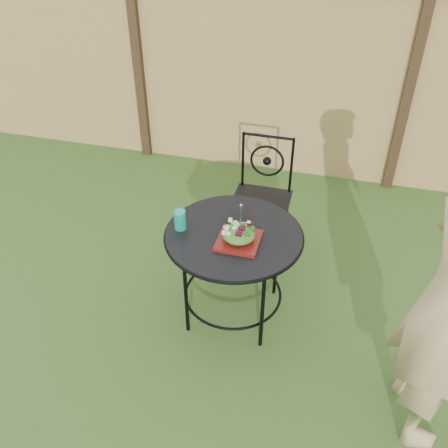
# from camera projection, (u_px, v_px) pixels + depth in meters

# --- Properties ---
(ground) EXTENTS (60.00, 60.00, 0.00)m
(ground) POSITION_uv_depth(u_px,v_px,m) (203.00, 313.00, 3.68)
(ground) COLOR #234616
(ground) RESTS_ON ground
(fence) EXTENTS (8.00, 0.12, 1.90)m
(fence) POSITION_uv_depth(u_px,v_px,m) (267.00, 81.00, 4.79)
(fence) COLOR tan
(fence) RESTS_ON ground
(patio_table) EXTENTS (0.92, 0.92, 0.72)m
(patio_table) POSITION_uv_depth(u_px,v_px,m) (234.00, 250.00, 3.35)
(patio_table) COLOR black
(patio_table) RESTS_ON ground
(patio_chair) EXTENTS (0.46, 0.46, 0.95)m
(patio_chair) POSITION_uv_depth(u_px,v_px,m) (262.00, 194.00, 4.04)
(patio_chair) COLOR black
(patio_chair) RESTS_ON ground
(salad_plate) EXTENTS (0.27, 0.27, 0.02)m
(salad_plate) POSITION_uv_depth(u_px,v_px,m) (239.00, 241.00, 3.19)
(salad_plate) COLOR #4F0D0B
(salad_plate) RESTS_ON patio_table
(salad) EXTENTS (0.21, 0.21, 0.08)m
(salad) POSITION_uv_depth(u_px,v_px,m) (239.00, 234.00, 3.15)
(salad) COLOR #235614
(salad) RESTS_ON salad_plate
(fork) EXTENTS (0.01, 0.01, 0.18)m
(fork) POSITION_uv_depth(u_px,v_px,m) (241.00, 218.00, 3.07)
(fork) COLOR silver
(fork) RESTS_ON salad
(drinking_glass) EXTENTS (0.08, 0.08, 0.14)m
(drinking_glass) POSITION_uv_depth(u_px,v_px,m) (180.00, 220.00, 3.27)
(drinking_glass) COLOR #0D9886
(drinking_glass) RESTS_ON patio_table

